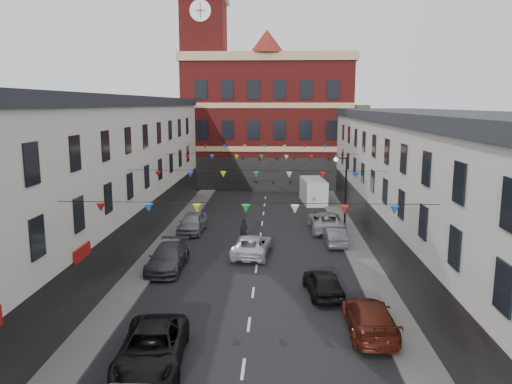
# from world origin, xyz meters

# --- Properties ---
(ground) EXTENTS (160.00, 160.00, 0.00)m
(ground) POSITION_xyz_m (0.00, 0.00, 0.00)
(ground) COLOR black
(ground) RESTS_ON ground
(pavement_left) EXTENTS (1.80, 64.00, 0.15)m
(pavement_left) POSITION_xyz_m (-6.90, 2.00, 0.07)
(pavement_left) COLOR #605E5B
(pavement_left) RESTS_ON ground
(pavement_right) EXTENTS (1.80, 64.00, 0.15)m
(pavement_right) POSITION_xyz_m (6.90, 2.00, 0.07)
(pavement_right) COLOR #605E5B
(pavement_right) RESTS_ON ground
(terrace_left) EXTENTS (8.40, 56.00, 10.70)m
(terrace_left) POSITION_xyz_m (-11.78, 1.00, 5.35)
(terrace_left) COLOR silver
(terrace_left) RESTS_ON ground
(terrace_right) EXTENTS (8.40, 56.00, 9.70)m
(terrace_right) POSITION_xyz_m (11.78, 1.00, 4.85)
(terrace_right) COLOR silver
(terrace_right) RESTS_ON ground
(civic_building) EXTENTS (20.60, 13.30, 18.50)m
(civic_building) POSITION_xyz_m (0.00, 37.95, 8.14)
(civic_building) COLOR maroon
(civic_building) RESTS_ON ground
(clock_tower) EXTENTS (5.60, 5.60, 30.00)m
(clock_tower) POSITION_xyz_m (-7.50, 35.00, 14.93)
(clock_tower) COLOR maroon
(clock_tower) RESTS_ON ground
(distant_hill) EXTENTS (40.00, 14.00, 10.00)m
(distant_hill) POSITION_xyz_m (-4.00, 62.00, 5.00)
(distant_hill) COLOR #2D4520
(distant_hill) RESTS_ON ground
(street_lamp) EXTENTS (1.10, 0.36, 6.00)m
(street_lamp) POSITION_xyz_m (6.55, 14.00, 3.90)
(street_lamp) COLOR black
(street_lamp) RESTS_ON ground
(car_left_c) EXTENTS (2.91, 5.60, 1.51)m
(car_left_c) POSITION_xyz_m (-3.60, -7.88, 0.75)
(car_left_c) COLOR black
(car_left_c) RESTS_ON ground
(car_left_d) EXTENTS (2.10, 5.15, 1.50)m
(car_left_d) POSITION_xyz_m (-5.50, 3.64, 0.75)
(car_left_d) COLOR #42444A
(car_left_d) RESTS_ON ground
(car_left_e) EXTENTS (2.08, 4.72, 1.58)m
(car_left_e) POSITION_xyz_m (-5.50, 12.77, 0.79)
(car_left_e) COLOR gray
(car_left_e) RESTS_ON ground
(car_right_c) EXTENTS (2.06, 5.05, 1.46)m
(car_right_c) POSITION_xyz_m (5.46, -4.60, 0.73)
(car_right_c) COLOR #5C1F12
(car_right_c) RESTS_ON ground
(car_right_d) EXTENTS (2.21, 4.38, 1.43)m
(car_right_d) POSITION_xyz_m (3.78, -0.25, 0.71)
(car_right_d) COLOR black
(car_right_d) RESTS_ON ground
(car_right_e) EXTENTS (1.53, 4.03, 1.31)m
(car_right_e) POSITION_xyz_m (5.50, 9.67, 0.66)
(car_right_e) COLOR #56595F
(car_right_e) RESTS_ON ground
(car_right_f) EXTENTS (2.73, 5.66, 1.56)m
(car_right_f) POSITION_xyz_m (5.25, 13.78, 0.78)
(car_right_f) COLOR #9A9D9E
(car_right_f) RESTS_ON ground
(moving_car) EXTENTS (2.81, 5.25, 1.40)m
(moving_car) POSITION_xyz_m (-0.41, 6.82, 0.70)
(moving_car) COLOR silver
(moving_car) RESTS_ON ground
(white_van) EXTENTS (2.64, 5.74, 2.46)m
(white_van) POSITION_xyz_m (5.05, 25.55, 1.23)
(white_van) COLOR silver
(white_van) RESTS_ON ground
(pedestrian) EXTENTS (0.80, 0.68, 1.88)m
(pedestrian) POSITION_xyz_m (-1.15, 9.66, 0.94)
(pedestrian) COLOR black
(pedestrian) RESTS_ON ground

